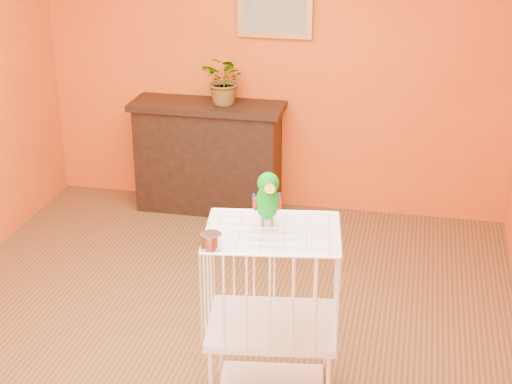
# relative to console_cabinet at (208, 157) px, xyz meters

# --- Properties ---
(ground) EXTENTS (4.50, 4.50, 0.00)m
(ground) POSITION_rel_console_cabinet_xyz_m (0.54, -2.02, -0.48)
(ground) COLOR brown
(ground) RESTS_ON ground
(room_shell) EXTENTS (4.50, 4.50, 4.50)m
(room_shell) POSITION_rel_console_cabinet_xyz_m (0.54, -2.02, 1.10)
(room_shell) COLOR orange
(room_shell) RESTS_ON ground
(console_cabinet) EXTENTS (1.30, 0.47, 0.96)m
(console_cabinet) POSITION_rel_console_cabinet_xyz_m (0.00, 0.00, 0.00)
(console_cabinet) COLOR black
(console_cabinet) RESTS_ON ground
(potted_plant) EXTENTS (0.50, 0.53, 0.32)m
(potted_plant) POSITION_rel_console_cabinet_xyz_m (0.17, -0.03, 0.64)
(potted_plant) COLOR #26722D
(potted_plant) RESTS_ON console_cabinet
(framed_picture) EXTENTS (0.62, 0.04, 0.50)m
(framed_picture) POSITION_rel_console_cabinet_xyz_m (0.54, 0.19, 1.27)
(framed_picture) COLOR #B1843F
(framed_picture) RESTS_ON room_shell
(birdcage) EXTENTS (0.76, 0.63, 1.07)m
(birdcage) POSITION_rel_console_cabinet_xyz_m (1.06, -2.54, 0.07)
(birdcage) COLOR white
(birdcage) RESTS_ON ground
(feed_cup) EXTENTS (0.11, 0.11, 0.07)m
(feed_cup) POSITION_rel_console_cabinet_xyz_m (0.80, -2.79, 0.63)
(feed_cup) COLOR silver
(feed_cup) RESTS_ON birdcage
(parrot) EXTENTS (0.17, 0.29, 0.32)m
(parrot) POSITION_rel_console_cabinet_xyz_m (1.02, -2.49, 0.75)
(parrot) COLOR #59544C
(parrot) RESTS_ON birdcage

